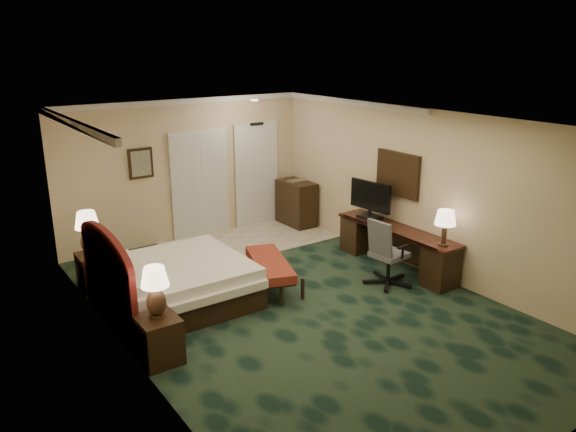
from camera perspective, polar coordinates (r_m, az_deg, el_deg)
floor at (r=8.29m, az=1.32°, el=-9.20°), size 5.00×7.50×0.00m
ceiling at (r=7.49m, az=1.46°, el=9.63°), size 5.00×7.50×0.00m
wall_back at (r=10.93m, az=-10.29°, el=4.60°), size 5.00×0.00×2.70m
wall_front at (r=5.45m, az=25.67°, el=-10.03°), size 5.00×0.00×2.70m
wall_left at (r=6.70m, az=-16.21°, el=-3.92°), size 0.00×7.50×2.70m
wall_right at (r=9.42m, az=13.79°, el=2.35°), size 0.00×7.50×2.70m
crown_molding at (r=7.49m, az=1.46°, el=9.26°), size 5.00×7.50×0.10m
tile_patch at (r=10.98m, az=-3.78°, el=-2.41°), size 3.20×1.70×0.01m
headboard at (r=7.85m, az=-17.81°, el=-6.04°), size 0.12×2.00×1.40m
entry_door at (r=11.68m, az=-3.23°, el=4.15°), size 1.02×0.06×2.18m
closet_doors at (r=11.07m, az=-8.95°, el=3.23°), size 1.20×0.06×2.10m
wall_art at (r=10.52m, az=-14.74°, el=5.21°), size 0.45×0.06×0.55m
wall_mirror at (r=9.74m, az=11.09°, el=4.22°), size 0.05×0.95×0.75m
bed at (r=8.43m, az=-11.18°, el=-6.74°), size 1.97×1.83×0.62m
nightstand_near at (r=7.05m, az=-13.00°, el=-12.10°), size 0.46×0.53×0.57m
nightstand_far at (r=9.29m, az=-19.09°, el=-5.30°), size 0.45×0.51×0.56m
lamp_near at (r=6.82m, az=-13.30°, el=-7.52°), size 0.34×0.34×0.63m
lamp_far at (r=9.10m, az=-19.65°, el=-1.65°), size 0.45×0.45×0.69m
bed_bench at (r=8.78m, az=-1.85°, el=-5.91°), size 0.92×1.49×0.48m
desk at (r=9.71m, az=10.90°, el=-3.19°), size 0.53×2.44×0.70m
tv at (r=9.96m, az=8.35°, el=1.61°), size 0.17×0.86×0.67m
desk_lamp at (r=8.87m, az=15.63°, el=-1.16°), size 0.34×0.34×0.57m
desk_chair at (r=8.96m, az=10.25°, el=-3.55°), size 0.70×0.66×1.10m
minibar at (r=11.76m, az=0.87°, el=1.31°), size 0.49×0.88×0.93m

